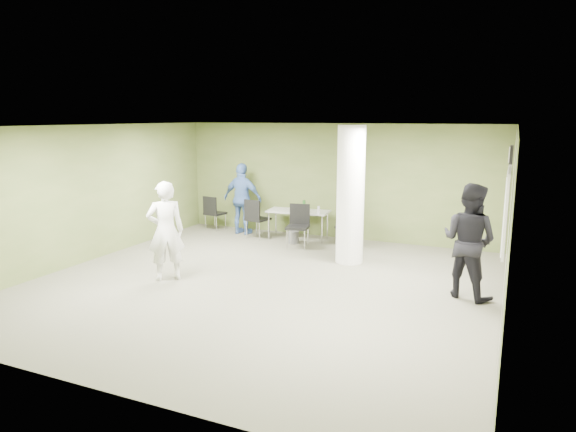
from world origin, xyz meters
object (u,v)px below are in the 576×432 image
at_px(folding_table, 299,213).
at_px(man_black, 469,241).
at_px(woman_white, 166,231).
at_px(chair_back_left, 213,211).
at_px(man_blue, 243,199).

xyz_separation_m(folding_table, man_black, (4.13, -2.66, 0.30)).
height_order(folding_table, woman_white, woman_white).
xyz_separation_m(chair_back_left, man_black, (6.55, -2.63, 0.42)).
bearing_deg(folding_table, woman_white, -109.48).
relative_size(man_black, man_blue, 1.06).
distance_m(folding_table, chair_back_left, 2.42).
distance_m(folding_table, man_black, 4.93).
height_order(woman_white, man_black, man_black).
distance_m(chair_back_left, man_black, 7.08).
xyz_separation_m(man_black, man_blue, (-5.66, 2.62, -0.05)).
distance_m(folding_table, woman_white, 4.05).
relative_size(folding_table, woman_white, 0.84).
distance_m(chair_back_left, woman_white, 4.16).
bearing_deg(chair_back_left, folding_table, -170.68).
bearing_deg(chair_back_left, man_black, 166.75).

